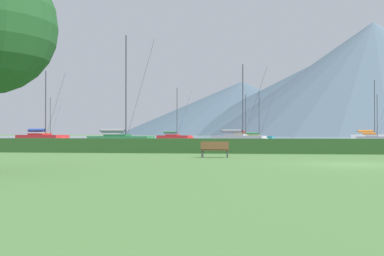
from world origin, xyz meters
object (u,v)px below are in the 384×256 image
(sailboat_slip_3, at_px, (122,140))
(sailboat_slip_7, at_px, (372,137))
(sailboat_slip_8, at_px, (43,138))
(sailboat_slip_1, at_px, (375,138))
(sailboat_slip_9, at_px, (239,139))
(sailboat_slip_10, at_px, (243,137))
(sailboat_slip_5, at_px, (48,138))
(sailboat_slip_0, at_px, (175,137))
(park_bench_under_tree, at_px, (215,149))
(sailboat_slip_6, at_px, (257,138))

(sailboat_slip_3, xyz_separation_m, sailboat_slip_7, (40.11, 50.07, 0.07))
(sailboat_slip_7, xyz_separation_m, sailboat_slip_8, (-55.37, -37.94, -0.03))
(sailboat_slip_1, relative_size, sailboat_slip_9, 0.77)
(sailboat_slip_1, bearing_deg, sailboat_slip_10, 158.93)
(sailboat_slip_9, bearing_deg, sailboat_slip_7, 72.05)
(sailboat_slip_1, relative_size, sailboat_slip_5, 0.95)
(sailboat_slip_3, relative_size, sailboat_slip_10, 1.21)
(sailboat_slip_0, xyz_separation_m, sailboat_slip_9, (13.31, -26.16, 0.04))
(sailboat_slip_3, distance_m, sailboat_slip_7, 64.15)
(sailboat_slip_5, xyz_separation_m, park_bench_under_tree, (38.83, -60.96, -0.04))
(sailboat_slip_1, height_order, sailboat_slip_10, sailboat_slip_10)
(sailboat_slip_8, xyz_separation_m, sailboat_slip_10, (28.20, 42.54, -0.02))
(sailboat_slip_3, height_order, park_bench_under_tree, sailboat_slip_3)
(sailboat_slip_5, height_order, sailboat_slip_8, sailboat_slip_8)
(sailboat_slip_3, distance_m, sailboat_slip_5, 46.48)
(sailboat_slip_1, xyz_separation_m, sailboat_slip_9, (-23.43, -21.42, 0.14))
(sailboat_slip_1, bearing_deg, sailboat_slip_7, 97.78)
(sailboat_slip_7, bearing_deg, sailboat_slip_10, -173.99)
(sailboat_slip_5, bearing_deg, park_bench_under_tree, -48.10)
(sailboat_slip_0, distance_m, sailboat_slip_6, 16.36)
(sailboat_slip_3, distance_m, sailboat_slip_9, 17.89)
(sailboat_slip_0, relative_size, sailboat_slip_8, 1.01)
(sailboat_slip_3, xyz_separation_m, sailboat_slip_8, (-15.26, 12.13, 0.04))
(sailboat_slip_10, bearing_deg, sailboat_slip_5, -146.01)
(sailboat_slip_7, bearing_deg, sailboat_slip_0, -148.42)
(sailboat_slip_7, height_order, sailboat_slip_10, sailboat_slip_7)
(sailboat_slip_5, xyz_separation_m, sailboat_slip_8, (11.28, -26.02, 0.18))
(sailboat_slip_9, bearing_deg, park_bench_under_tree, -73.27)
(sailboat_slip_8, bearing_deg, sailboat_slip_9, 19.95)
(sailboat_slip_0, distance_m, sailboat_slip_9, 29.35)
(sailboat_slip_3, relative_size, park_bench_under_tree, 7.60)
(sailboat_slip_6, distance_m, sailboat_slip_9, 23.23)
(sailboat_slip_9, xyz_separation_m, sailboat_slip_10, (-0.01, 42.33, 0.03))
(park_bench_under_tree, bearing_deg, sailboat_slip_10, 88.70)
(sailboat_slip_1, relative_size, sailboat_slip_6, 0.89)
(sailboat_slip_3, bearing_deg, sailboat_slip_5, 131.90)
(sailboat_slip_0, bearing_deg, sailboat_slip_5, -162.56)
(sailboat_slip_1, xyz_separation_m, park_bench_under_tree, (-24.08, -56.58, -0.03))
(sailboat_slip_6, height_order, sailboat_slip_8, sailboat_slip_8)
(sailboat_slip_1, relative_size, sailboat_slip_10, 0.81)
(sailboat_slip_8, bearing_deg, sailboat_slip_10, 75.97)
(sailboat_slip_6, height_order, park_bench_under_tree, sailboat_slip_6)
(sailboat_slip_1, height_order, sailboat_slip_5, sailboat_slip_5)
(sailboat_slip_1, distance_m, sailboat_slip_6, 20.74)
(sailboat_slip_0, relative_size, park_bench_under_tree, 6.39)
(sailboat_slip_10, bearing_deg, sailboat_slip_7, 1.67)
(sailboat_slip_0, xyz_separation_m, sailboat_slip_5, (-26.18, -0.35, -0.09))
(sailboat_slip_7, relative_size, park_bench_under_tree, 7.77)
(sailboat_slip_6, xyz_separation_m, sailboat_slip_10, (-2.76, 19.26, 0.15))
(sailboat_slip_0, relative_size, sailboat_slip_10, 1.02)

